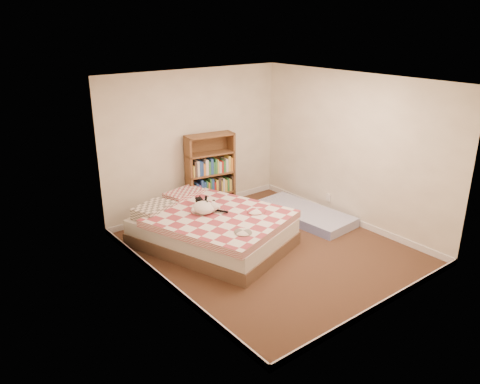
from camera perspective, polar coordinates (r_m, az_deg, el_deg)
room at (r=6.67m, az=3.82°, el=2.25°), size 3.51×4.01×2.51m
bed at (r=7.17m, az=-3.60°, el=-4.38°), size 2.20×2.61×0.60m
bookshelf at (r=8.29m, az=-3.70°, el=1.07°), size 0.90×0.42×1.43m
floor_mattress at (r=8.22m, az=7.79°, el=-2.66°), size 0.92×1.80×0.16m
black_cat at (r=7.17m, az=-4.24°, el=-1.52°), size 0.21×0.64×0.15m
white_dog at (r=6.99m, az=-4.32°, el=-1.90°), size 0.37×0.40×0.17m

